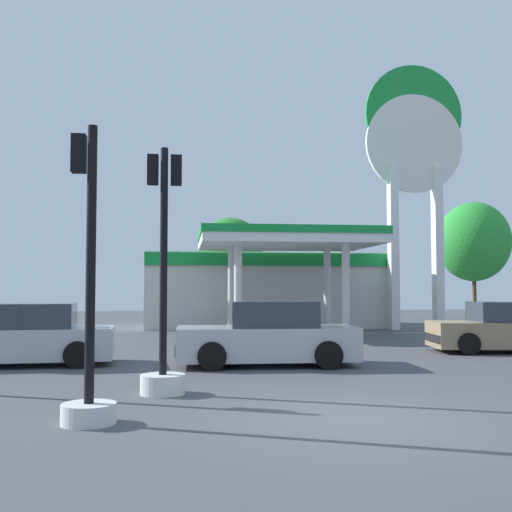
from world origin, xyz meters
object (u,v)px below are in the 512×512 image
at_px(tree_1, 230,250).
at_px(car_3, 27,337).
at_px(traffic_signal_2, 163,320).
at_px(car_2, 267,336).
at_px(car_1, 503,329).
at_px(station_pole_sign, 414,159).
at_px(tree_2, 474,242).
at_px(traffic_signal_3, 88,342).

bearing_deg(tree_1, car_3, -108.36).
bearing_deg(traffic_signal_2, car_2, 57.42).
height_order(car_3, tree_1, tree_1).
relative_size(car_3, traffic_signal_2, 0.98).
xyz_separation_m(car_1, traffic_signal_2, (-10.10, -6.23, 0.66)).
bearing_deg(tree_1, station_pole_sign, -46.05).
bearing_deg(tree_1, tree_2, 0.35).
bearing_deg(traffic_signal_3, traffic_signal_2, 67.31).
bearing_deg(car_3, car_1, 6.59).
xyz_separation_m(station_pole_sign, tree_1, (-8.20, 8.51, -3.92)).
xyz_separation_m(traffic_signal_3, tree_2, (19.63, 27.52, 3.71)).
distance_m(car_1, traffic_signal_3, 14.07).
height_order(car_2, traffic_signal_3, traffic_signal_3).
bearing_deg(station_pole_sign, tree_1, 133.95).
bearing_deg(traffic_signal_3, station_pole_sign, 56.73).
relative_size(traffic_signal_3, tree_1, 0.70).
bearing_deg(tree_2, station_pole_sign, -129.99).
bearing_deg(traffic_signal_2, car_1, 31.66).
xyz_separation_m(traffic_signal_3, tree_1, (4.21, 27.43, 3.09)).
relative_size(car_3, tree_1, 0.73).
xyz_separation_m(station_pole_sign, traffic_signal_2, (-11.41, -16.52, -6.82)).
height_order(station_pole_sign, traffic_signal_2, station_pole_sign).
bearing_deg(car_1, traffic_signal_2, -148.34).
relative_size(car_2, traffic_signal_2, 1.00).
distance_m(station_pole_sign, car_3, 20.51).
distance_m(traffic_signal_2, tree_1, 25.40).
distance_m(car_2, tree_1, 21.43).
bearing_deg(traffic_signal_3, car_1, 37.84).
height_order(station_pole_sign, car_1, station_pole_sign).
xyz_separation_m(car_3, traffic_signal_3, (2.55, -7.05, 0.46)).
distance_m(traffic_signal_2, traffic_signal_3, 2.61).
bearing_deg(car_3, tree_1, 71.64).
height_order(car_1, tree_1, tree_1).
height_order(station_pole_sign, tree_2, station_pole_sign).
relative_size(car_1, tree_1, 0.73).
height_order(car_1, traffic_signal_2, traffic_signal_2).
bearing_deg(car_1, traffic_signal_3, -142.16).
bearing_deg(traffic_signal_2, traffic_signal_3, -112.69).
relative_size(station_pole_sign, tree_1, 2.06).
distance_m(car_1, tree_2, 21.15).
bearing_deg(car_2, traffic_signal_3, -119.03).
xyz_separation_m(car_3, traffic_signal_2, (3.55, -4.65, 0.65)).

